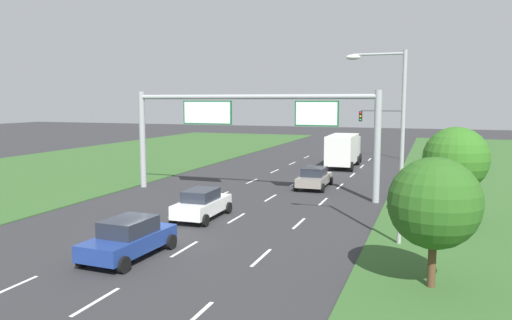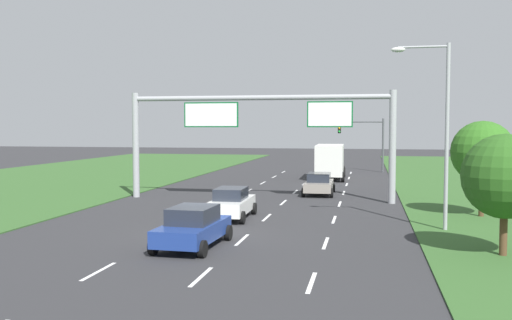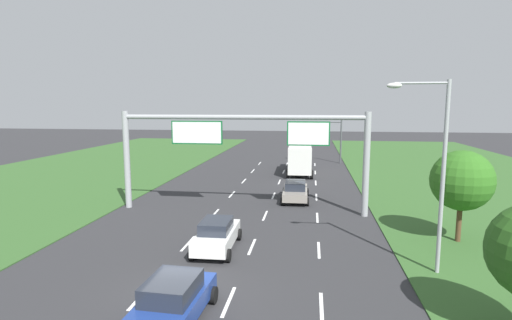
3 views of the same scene
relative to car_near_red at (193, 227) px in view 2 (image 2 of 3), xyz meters
The scene contains 13 objects.
ground_plane 1.96m from the car_near_red, 95.32° to the left, with size 200.00×200.00×0.00m, color #2D2D30.
lane_dashes_inner_left 10.98m from the car_near_red, 100.08° to the left, with size 0.14×56.40×0.01m.
lane_dashes_inner_right 10.92m from the car_near_red, 81.64° to the left, with size 0.14×56.40×0.01m.
lane_dashes_slip 11.94m from the car_near_red, 64.74° to the left, with size 0.14×56.40×0.01m.
car_near_red is the anchor object (origin of this frame).
car_lead_silver 18.74m from the car_near_red, 79.47° to the left, with size 2.17×4.49×1.52m.
car_mid_lane 7.09m from the car_near_red, 91.19° to the left, with size 2.06×4.29×1.61m.
box_truck 31.20m from the car_near_red, 83.74° to the left, with size 2.83×8.36×3.11m.
sign_gantry 15.20m from the car_near_red, 90.43° to the left, with size 17.24×0.44×7.00m.
traffic_light_mast 39.84m from the car_near_red, 80.76° to the left, with size 4.76×0.49×5.60m.
street_lamp 12.09m from the car_near_red, 29.41° to the left, with size 2.61×0.32×8.50m.
roadside_tree_near 11.83m from the car_near_red, ahead, with size 3.09×3.09×4.51m.
roadside_tree_mid 16.31m from the car_near_red, 38.43° to the left, with size 3.25×3.25×5.06m.
Camera 2 is at (6.87, -23.13, 4.75)m, focal length 40.00 mm.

